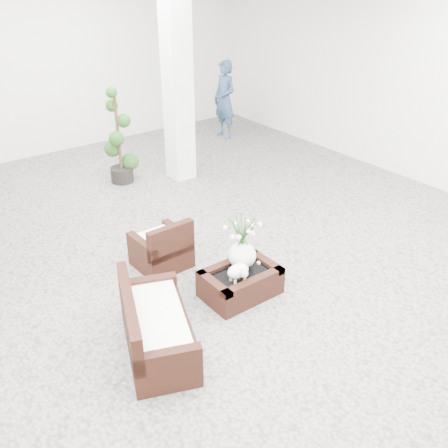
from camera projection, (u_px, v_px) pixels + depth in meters
ground at (220, 262)px, 6.88m from camera, size 11.00×11.00×0.00m
column at (177, 81)px, 8.67m from camera, size 0.40×0.40×3.50m
coffee_table at (240, 283)px, 6.16m from camera, size 0.90×0.60×0.31m
sheep_figurine at (238, 272)px, 5.91m from camera, size 0.28×0.23×0.21m
planter_narcissus at (242, 238)px, 6.03m from camera, size 0.44×0.44×0.80m
tealight at (259, 263)px, 6.26m from camera, size 0.04×0.04×0.03m
armchair at (160, 242)px, 6.66m from camera, size 0.67×0.64×0.69m
loveseat at (157, 321)px, 5.23m from camera, size 1.08×1.47×0.71m
topiary at (118, 137)px, 8.89m from camera, size 0.45×0.45×1.68m
shopper at (225, 100)px, 11.13m from camera, size 0.41×0.62×1.67m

